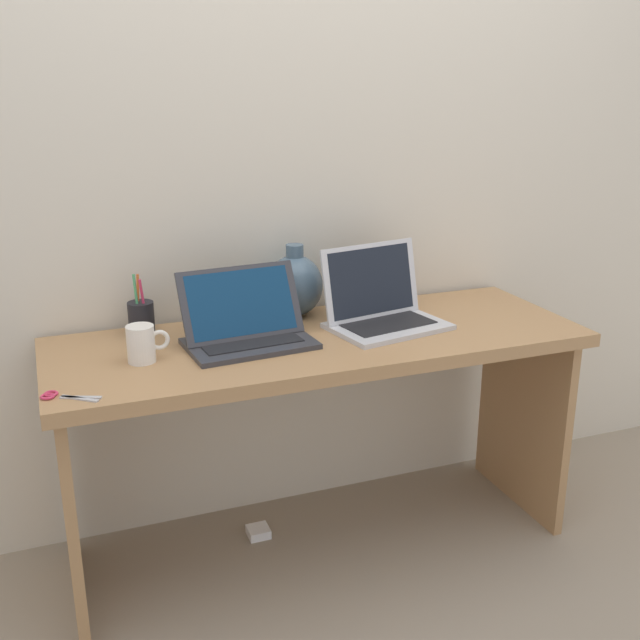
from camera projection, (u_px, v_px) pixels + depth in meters
The scene contains 10 objects.
ground_plane at pixel (320, 543), 2.46m from camera, with size 6.00×6.00×0.00m, color gray.
back_wall at pixel (283, 158), 2.37m from camera, with size 4.40×0.04×2.40m, color beige.
desk at pixel (320, 381), 2.28m from camera, with size 1.58×0.57×0.71m.
laptop_left at pixel (246, 324), 2.16m from camera, with size 0.37×0.26×0.21m.
laptop_right at pixel (380, 305), 2.31m from camera, with size 0.38×0.30×0.24m.
green_vase at pixel (295, 285), 2.40m from camera, with size 0.18×0.18×0.23m.
coffee_mug at pixel (142, 344), 2.02m from camera, with size 0.12×0.08×0.10m.
pen_cup at pixel (141, 317), 2.24m from camera, with size 0.08×0.08×0.19m.
scissors at pixel (60, 396), 1.81m from camera, with size 0.14×0.10×0.01m.
power_brick at pixel (258, 532), 2.49m from camera, with size 0.07×0.07×0.03m, color white.
Camera 1 is at (-0.75, -1.97, 1.45)m, focal length 42.40 mm.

